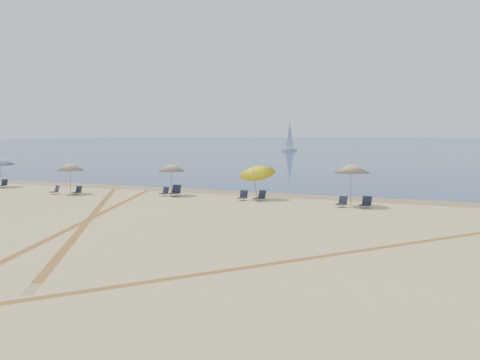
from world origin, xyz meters
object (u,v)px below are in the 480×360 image
Objects in this scene: chair_3 at (78,191)px; chair_6 at (243,196)px; chair_1 at (4,184)px; chair_4 at (165,192)px; umbrella_0 at (1,161)px; sailboat_2 at (290,141)px; chair_9 at (366,203)px; chair_5 at (176,191)px; umbrella_3 at (257,169)px; umbrella_1 at (70,167)px; umbrella_2 at (171,167)px; chair_2 at (55,190)px; chair_7 at (261,196)px; chair_8 at (342,202)px; umbrella_4 at (351,168)px.

chair_6 reaches higher than chair_3.
chair_1 is 14.40m from chair_4.
chair_4 is at bearing -0.33° from umbrella_0.
chair_6 is 0.08× the size of sailboat_2.
chair_6 is (11.55, 1.77, 0.02)m from chair_3.
chair_3 is at bearing -165.97° from chair_9.
chair_1 is at bearing -166.54° from chair_4.
chair_6 is at bearing -6.42° from chair_5.
chair_9 reaches higher than chair_1.
umbrella_1 is at bearing -169.19° from umbrella_3.
umbrella_1 reaches higher than chair_5.
chair_1 is (-7.66, 1.20, -1.61)m from umbrella_1.
chair_1 is 20.17m from chair_6.
umbrella_1 is at bearing -167.31° from chair_9.
umbrella_3 is (13.00, 2.48, 0.00)m from umbrella_1.
umbrella_1 is 12.69m from chair_6.
chair_6 is at bearing 6.26° from umbrella_1.
sailboat_2 reaches higher than umbrella_1.
umbrella_2 is 8.26m from chair_2.
chair_7 reaches higher than chair_9.
chair_9 is at bearing 22.45° from chair_8.
chair_6 is 6.36m from chair_8.
chair_5 is at bearing 0.56° from umbrella_0.
umbrella_3 reaches higher than chair_1.
umbrella_3 reaches higher than chair_4.
umbrella_2 is at bearing -8.06° from chair_1.
chair_5 is 0.93× the size of chair_7.
umbrella_4 is at bearing -59.89° from sailboat_2.
chair_8 is at bearing -11.88° from chair_1.
umbrella_2 is 86.04m from sailboat_2.
chair_4 is (6.74, 1.45, -1.62)m from umbrella_1.
chair_5 is 1.04× the size of chair_9.
umbrella_3 is (21.26, 0.94, -0.09)m from umbrella_0.
chair_8 is (6.34, -0.43, -0.00)m from chair_6.
chair_6 is at bearing -113.89° from umbrella_3.
chair_1 is 0.91× the size of chair_5.
chair_3 is (-5.98, -2.43, -1.64)m from umbrella_2.
chair_3 is 11.69m from chair_6.
umbrella_4 is (6.16, -0.68, 0.31)m from umbrella_3.
chair_9 is (7.67, -0.24, 0.01)m from chair_6.
chair_4 is (5.78, 1.85, 0.00)m from chair_3.
umbrella_0 is 1.03× the size of umbrella_2.
umbrella_0 is 21.28m from umbrella_3.
chair_1 reaches higher than chair_2.
umbrella_1 is 1.91m from chair_2.
umbrella_2 is 3.11× the size of chair_2.
chair_5 is at bearing -179.44° from umbrella_4.
umbrella_4 reaches higher than chair_6.
chair_4 is 5.77m from chair_6.
chair_3 is at bearing -71.67° from sailboat_2.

